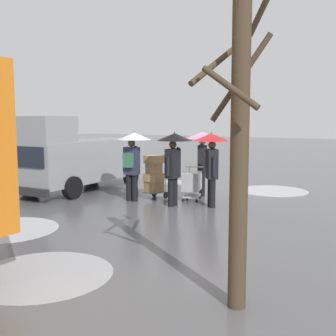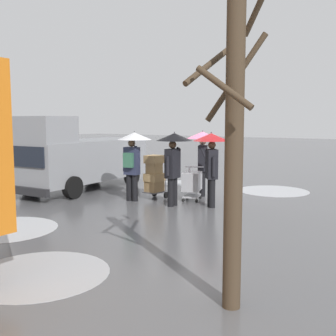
{
  "view_description": "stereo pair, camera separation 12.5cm",
  "coord_description": "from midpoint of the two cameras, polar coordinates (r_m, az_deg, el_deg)",
  "views": [
    {
      "loc": [
        -6.47,
        12.05,
        2.49
      ],
      "look_at": [
        0.02,
        1.55,
        1.05
      ],
      "focal_mm": 44.33,
      "sensor_mm": 36.0,
      "label": 1
    },
    {
      "loc": [
        -6.58,
        11.98,
        2.49
      ],
      "look_at": [
        0.02,
        1.55,
        1.05
      ],
      "focal_mm": 44.33,
      "sensor_mm": 36.0,
      "label": 2
    }
  ],
  "objects": [
    {
      "name": "pedestrian_far_side",
      "position": [
        13.49,
        4.47,
        2.78
      ],
      "size": [
        1.04,
        1.04,
        2.15
      ],
      "color": "black",
      "rests_on": "ground"
    },
    {
      "name": "slush_patch_mid_street",
      "position": [
        7.24,
        -17.39,
        -13.75
      ],
      "size": [
        2.29,
        2.29,
        0.01
      ],
      "primitive_type": "cylinder",
      "color": "#ADAFB5",
      "rests_on": "ground"
    },
    {
      "name": "pedestrian_black_side",
      "position": [
        11.86,
        5.7,
        2.24
      ],
      "size": [
        1.04,
        1.04,
        2.15
      ],
      "color": "black",
      "rests_on": "ground"
    },
    {
      "name": "ground_plane",
      "position": [
        13.9,
        3.18,
        -3.68
      ],
      "size": [
        90.0,
        90.0,
        0.0
      ],
      "primitive_type": "plane",
      "color": "#5B5B5E"
    },
    {
      "name": "slush_patch_far_side",
      "position": [
        15.08,
        13.95,
        -3.04
      ],
      "size": [
        2.44,
        2.44,
        0.01
      ],
      "primitive_type": "cylinder",
      "color": "silver",
      "rests_on": "ground"
    },
    {
      "name": "hand_dolly_boxes",
      "position": [
        13.09,
        -2.19,
        -0.94
      ],
      "size": [
        0.57,
        0.75,
        1.38
      ],
      "color": "#515156",
      "rests_on": "ground"
    },
    {
      "name": "pedestrian_white_side",
      "position": [
        12.64,
        -5.13,
        2.45
      ],
      "size": [
        1.04,
        1.04,
        2.15
      ],
      "color": "black",
      "rests_on": "ground"
    },
    {
      "name": "slush_patch_under_van",
      "position": [
        10.28,
        -21.82,
        -7.83
      ],
      "size": [
        2.38,
        2.38,
        0.01
      ],
      "primitive_type": "cylinder",
      "color": "silver",
      "rests_on": "ground"
    },
    {
      "name": "bare_tree_near",
      "position": [
        5.4,
        9.12,
        3.22
      ],
      "size": [
        1.16,
        0.99,
        4.51
      ],
      "color": "#423323",
      "rests_on": "ground"
    },
    {
      "name": "cargo_van_parked_right",
      "position": [
        14.99,
        -12.58,
        1.47
      ],
      "size": [
        2.33,
        5.4,
        2.6
      ],
      "color": "gray",
      "rests_on": "ground"
    },
    {
      "name": "slush_patch_near_cluster",
      "position": [
        16.45,
        1.08,
        -2.04
      ],
      "size": [
        1.45,
        1.45,
        0.01
      ],
      "primitive_type": "cylinder",
      "color": "silver",
      "rests_on": "ground"
    },
    {
      "name": "shopping_cart_vendor",
      "position": [
        12.85,
        3.01,
        -1.95
      ],
      "size": [
        0.78,
        0.95,
        1.04
      ],
      "color": "#B2B2B7",
      "rests_on": "ground"
    },
    {
      "name": "pedestrian_pink_side",
      "position": [
        11.92,
        0.49,
        2.3
      ],
      "size": [
        1.04,
        1.04,
        2.15
      ],
      "color": "black",
      "rests_on": "ground"
    }
  ]
}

